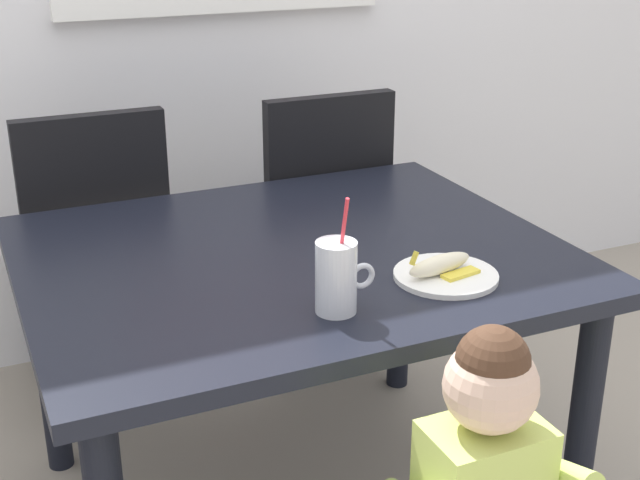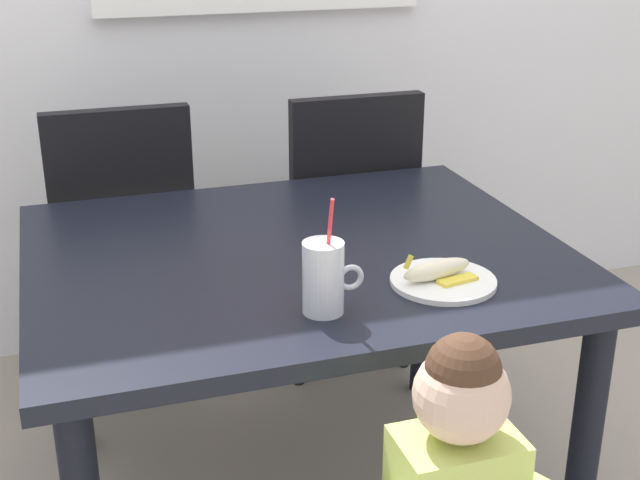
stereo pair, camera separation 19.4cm
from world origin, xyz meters
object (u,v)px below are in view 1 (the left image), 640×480
(dining_chair_right, at_px, (315,214))
(dining_chair_left, at_px, (94,242))
(dining_table, at_px, (293,287))
(snack_plate, at_px, (446,275))
(peeled_banana, at_px, (440,265))
(milk_cup, at_px, (337,281))

(dining_chair_right, bearing_deg, dining_chair_left, -4.16)
(dining_table, height_order, dining_chair_left, dining_chair_left)
(dining_table, bearing_deg, snack_plate, -49.14)
(snack_plate, bearing_deg, dining_chair_right, 83.21)
(snack_plate, height_order, peeled_banana, peeled_banana)
(dining_table, bearing_deg, peeled_banana, -50.02)
(dining_table, height_order, peeled_banana, peeled_banana)
(dining_chair_left, relative_size, peeled_banana, 5.48)
(milk_cup, relative_size, snack_plate, 1.09)
(dining_chair_left, bearing_deg, snack_plate, 119.80)
(dining_table, xyz_separation_m, dining_chair_left, (-0.35, 0.75, -0.10))
(dining_table, distance_m, peeled_banana, 0.39)
(dining_chair_right, distance_m, milk_cup, 1.14)
(dining_chair_right, distance_m, peeled_banana, 1.01)
(dining_table, bearing_deg, dining_chair_left, 114.81)
(dining_table, xyz_separation_m, snack_plate, (0.25, -0.28, 0.10))
(snack_plate, xyz_separation_m, peeled_banana, (-0.01, 0.01, 0.03))
(milk_cup, bearing_deg, dining_table, 82.87)
(dining_chair_left, distance_m, milk_cup, 1.16)
(snack_plate, bearing_deg, dining_chair_left, 119.80)
(peeled_banana, bearing_deg, dining_chair_left, 119.43)
(dining_chair_right, bearing_deg, dining_table, 62.58)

